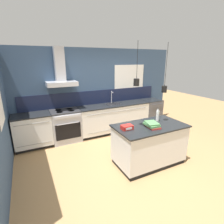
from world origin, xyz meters
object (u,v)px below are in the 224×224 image
object	(u,v)px
dishwasher	(150,112)
book_stack	(152,125)
red_supply_box	(127,127)
oven_range	(66,126)
bottle_on_island	(158,116)

from	to	relation	value
dishwasher	book_stack	distance (m)	2.71
red_supply_box	oven_range	bearing A→B (deg)	113.29
bottle_on_island	red_supply_box	size ratio (longest dim) A/B	1.35
dishwasher	bottle_on_island	xyz separation A→B (m)	(-1.29, -1.83, 0.58)
bottle_on_island	oven_range	bearing A→B (deg)	133.44
dishwasher	book_stack	bearing A→B (deg)	-128.37
book_stack	red_supply_box	world-z (taller)	book_stack
bottle_on_island	red_supply_box	xyz separation A→B (m)	(-0.89, -0.12, -0.09)
dishwasher	red_supply_box	xyz separation A→B (m)	(-2.18, -1.95, 0.50)
bottle_on_island	dishwasher	bearing A→B (deg)	54.87
oven_range	book_stack	size ratio (longest dim) A/B	2.49
book_stack	red_supply_box	size ratio (longest dim) A/B	1.60
bottle_on_island	book_stack	world-z (taller)	bottle_on_island
bottle_on_island	book_stack	xyz separation A→B (m)	(-0.36, -0.25, -0.08)
dishwasher	bottle_on_island	bearing A→B (deg)	-125.13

